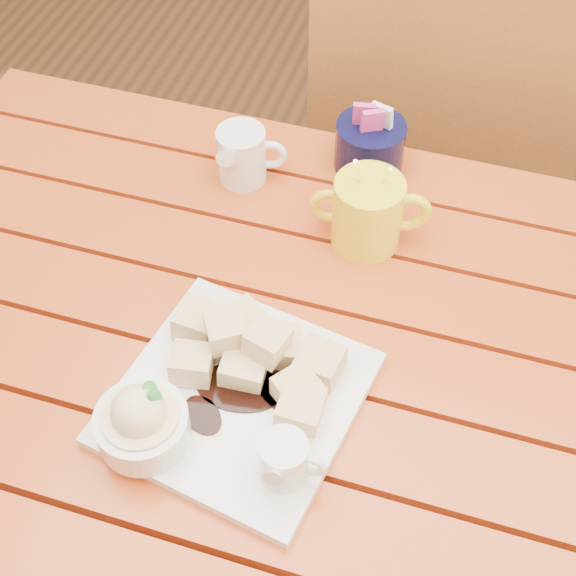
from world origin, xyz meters
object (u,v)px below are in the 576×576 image
(dessert_plate, at_px, (219,396))
(chair_far, at_px, (436,148))
(coffee_mug_right, at_px, (370,212))
(coffee_mug_left, at_px, (363,208))
(table, at_px, (276,380))

(dessert_plate, relative_size, chair_far, 0.31)
(dessert_plate, distance_m, coffee_mug_right, 0.33)
(chair_far, bearing_deg, coffee_mug_left, 77.83)
(dessert_plate, xyz_separation_m, coffee_mug_right, (0.10, 0.31, 0.02))
(coffee_mug_right, xyz_separation_m, chair_far, (0.04, 0.46, -0.26))
(coffee_mug_right, distance_m, chair_far, 0.53)
(chair_far, bearing_deg, table, 74.62)
(table, relative_size, chair_far, 1.23)
(coffee_mug_right, bearing_deg, coffee_mug_left, 113.90)
(coffee_mug_right, bearing_deg, dessert_plate, -125.69)
(coffee_mug_left, bearing_deg, table, -117.47)
(table, height_order, coffee_mug_right, coffee_mug_right)
(dessert_plate, distance_m, coffee_mug_left, 0.34)
(coffee_mug_left, bearing_deg, chair_far, 72.60)
(coffee_mug_left, xyz_separation_m, coffee_mug_right, (0.01, -0.01, 0.01))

